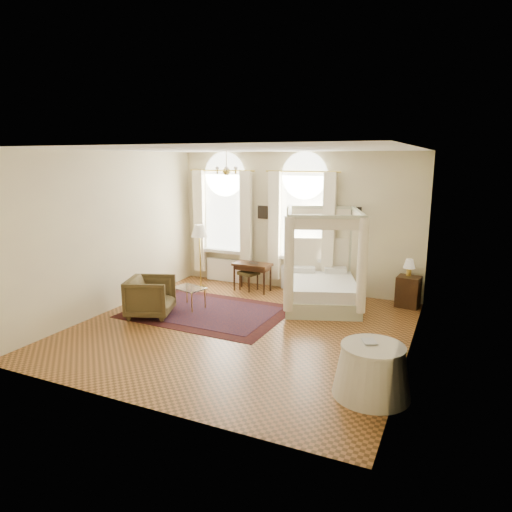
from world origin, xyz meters
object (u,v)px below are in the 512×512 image
(armchair, at_px, (151,297))
(coffee_table, at_px, (189,290))
(nightstand, at_px, (408,292))
(stool, at_px, (249,274))
(canopy_bed, at_px, (322,285))
(side_table, at_px, (372,371))
(floor_lamp, at_px, (200,234))
(writing_desk, at_px, (252,267))

(armchair, bearing_deg, coffee_table, -51.39)
(nightstand, bearing_deg, stool, -175.67)
(canopy_bed, bearing_deg, side_table, -63.31)
(stool, height_order, side_table, side_table)
(floor_lamp, bearing_deg, stool, 13.94)
(floor_lamp, bearing_deg, coffee_table, -67.43)
(coffee_table, bearing_deg, side_table, -26.42)
(canopy_bed, relative_size, writing_desk, 2.52)
(nightstand, relative_size, side_table, 0.64)
(writing_desk, xyz_separation_m, side_table, (3.57, -3.85, -0.23))
(nightstand, xyz_separation_m, coffee_table, (-4.25, -2.05, 0.07))
(armchair, xyz_separation_m, side_table, (4.69, -1.37, -0.05))
(canopy_bed, height_order, armchair, canopy_bed)
(stool, xyz_separation_m, coffee_table, (-0.57, -1.77, 0.02))
(coffee_table, xyz_separation_m, side_table, (4.25, -2.11, -0.06))
(canopy_bed, distance_m, stool, 2.02)
(writing_desk, height_order, coffee_table, writing_desk)
(canopy_bed, height_order, nightstand, canopy_bed)
(stool, relative_size, armchair, 0.58)
(nightstand, height_order, stool, nightstand)
(stool, distance_m, floor_lamp, 1.55)
(nightstand, xyz_separation_m, stool, (-3.68, -0.28, 0.05))
(stool, relative_size, side_table, 0.48)
(nightstand, distance_m, floor_lamp, 5.00)
(stool, bearing_deg, writing_desk, -13.67)
(armchair, height_order, side_table, armchair)
(stool, bearing_deg, armchair, -111.97)
(coffee_table, height_order, floor_lamp, floor_lamp)
(stool, bearing_deg, nightstand, 4.33)
(armchair, relative_size, floor_lamp, 0.56)
(writing_desk, bearing_deg, nightstand, 4.89)
(armchair, bearing_deg, stool, -42.41)
(nightstand, bearing_deg, side_table, -90.00)
(nightstand, height_order, writing_desk, writing_desk)
(canopy_bed, height_order, side_table, canopy_bed)
(coffee_table, relative_size, side_table, 0.73)
(stool, relative_size, coffee_table, 0.67)
(coffee_table, xyz_separation_m, floor_lamp, (-0.61, 1.48, 0.94))
(canopy_bed, distance_m, floor_lamp, 3.27)
(nightstand, distance_m, coffee_table, 4.72)
(nightstand, bearing_deg, writing_desk, -175.11)
(writing_desk, height_order, floor_lamp, floor_lamp)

